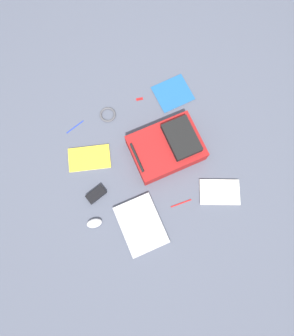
% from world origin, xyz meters
% --- Properties ---
extents(ground_plane, '(3.47, 3.47, 0.00)m').
position_xyz_m(ground_plane, '(0.00, 0.00, 0.00)').
color(ground_plane, '#4C5160').
extents(backpack, '(0.34, 0.45, 0.17)m').
position_xyz_m(backpack, '(0.06, -0.16, 0.07)').
color(backpack, maroon).
rests_on(backpack, ground_plane).
extents(laptop, '(0.35, 0.26, 0.03)m').
position_xyz_m(laptop, '(-0.32, 0.21, 0.02)').
color(laptop, '#929296').
rests_on(laptop, ground_plane).
extents(book_manual, '(0.24, 0.31, 0.02)m').
position_xyz_m(book_manual, '(0.22, 0.34, 0.01)').
color(book_manual, silver).
rests_on(book_manual, ground_plane).
extents(book_blue, '(0.26, 0.30, 0.02)m').
position_xyz_m(book_blue, '(-0.34, -0.34, 0.01)').
color(book_blue, silver).
rests_on(book_blue, ground_plane).
extents(book_comic, '(0.22, 0.25, 0.01)m').
position_xyz_m(book_comic, '(0.42, -0.37, 0.01)').
color(book_comic, silver).
rests_on(book_comic, ground_plane).
extents(computer_mouse, '(0.07, 0.11, 0.04)m').
position_xyz_m(computer_mouse, '(-0.19, 0.47, 0.02)').
color(computer_mouse, silver).
rests_on(computer_mouse, ground_plane).
extents(cable_coil, '(0.11, 0.11, 0.02)m').
position_xyz_m(cable_coil, '(0.46, 0.11, 0.01)').
color(cable_coil, '#4C4C51').
rests_on(cable_coil, ground_plane).
extents(power_brick, '(0.09, 0.14, 0.04)m').
position_xyz_m(power_brick, '(-0.02, 0.39, 0.02)').
color(power_brick, black).
rests_on(power_brick, ground_plane).
extents(pen_black, '(0.02, 0.14, 0.01)m').
position_xyz_m(pen_black, '(-0.30, -0.09, 0.00)').
color(pen_black, red).
rests_on(pen_black, ground_plane).
extents(pen_blue, '(0.04, 0.14, 0.01)m').
position_xyz_m(pen_blue, '(0.48, 0.35, 0.00)').
color(pen_blue, '#1933B2').
rests_on(pen_blue, ground_plane).
extents(usb_stick, '(0.03, 0.05, 0.01)m').
position_xyz_m(usb_stick, '(0.48, -0.14, 0.00)').
color(usb_stick, '#B21919').
rests_on(usb_stick, ground_plane).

